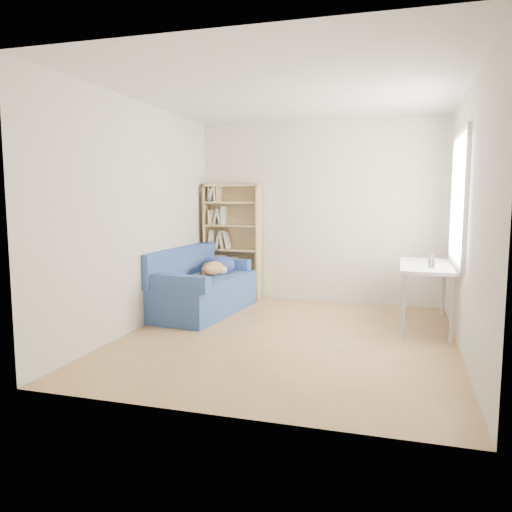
{
  "coord_description": "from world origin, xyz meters",
  "views": [
    {
      "loc": [
        1.16,
        -5.13,
        1.54
      ],
      "look_at": [
        -0.43,
        0.28,
        0.85
      ],
      "focal_mm": 35.0,
      "sensor_mm": 36.0,
      "label": 1
    }
  ],
  "objects": [
    {
      "name": "pen_cup",
      "position": [
        1.48,
        0.58,
        0.8
      ],
      "size": [
        0.08,
        0.08,
        0.15
      ],
      "color": "white",
      "rests_on": "desk"
    },
    {
      "name": "room_shell",
      "position": [
        0.1,
        0.03,
        1.64
      ],
      "size": [
        3.54,
        4.04,
        2.62
      ],
      "color": "silver",
      "rests_on": "ground"
    },
    {
      "name": "ground",
      "position": [
        0.0,
        0.0,
        0.0
      ],
      "size": [
        4.0,
        4.0,
        0.0
      ],
      "primitive_type": "plane",
      "color": "#A17548",
      "rests_on": "ground"
    },
    {
      "name": "desk",
      "position": [
        1.44,
        0.87,
        0.68
      ],
      "size": [
        0.58,
        1.26,
        0.75
      ],
      "color": "silver",
      "rests_on": "ground"
    },
    {
      "name": "sofa",
      "position": [
        -1.36,
        0.89,
        0.33
      ],
      "size": [
        0.98,
        1.79,
        0.85
      ],
      "rotation": [
        0.0,
        0.0,
        -0.1
      ],
      "color": "navy",
      "rests_on": "ground"
    },
    {
      "name": "bookshelf",
      "position": [
        -1.26,
        1.85,
        0.78
      ],
      "size": [
        0.85,
        0.26,
        1.69
      ],
      "color": "tan",
      "rests_on": "ground"
    }
  ]
}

